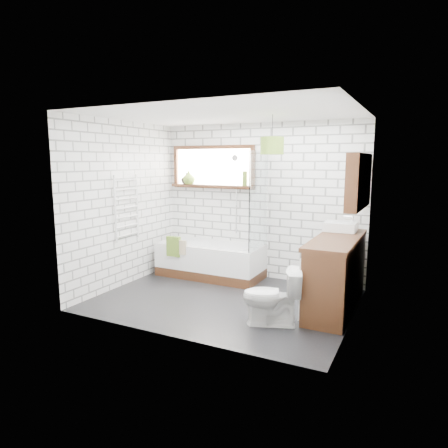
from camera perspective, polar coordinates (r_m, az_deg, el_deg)
The scene contains 22 objects.
floor at distance 5.63m, azimuth 0.00°, elevation -10.83°, with size 3.40×2.60×0.01m, color black.
ceiling at distance 5.33m, azimuth 0.00°, elevation 15.48°, with size 3.40×2.60×0.01m, color white.
wall_back at distance 6.52m, azimuth 5.15°, elevation 3.22°, with size 3.40×0.01×2.50m, color white.
wall_front at distance 4.22m, azimuth -7.95°, elevation -0.03°, with size 3.40×0.01×2.50m, color white.
wall_left at distance 6.28m, azimuth -14.07°, elevation 2.76°, with size 0.01×2.60×2.50m, color white.
wall_right at distance 4.83m, azimuth 18.43°, elevation 0.74°, with size 0.01×2.60×2.50m, color white.
window at distance 6.80m, azimuth -1.67°, elevation 8.14°, with size 1.52×0.16×0.68m, color #331A0E.
towel_radiator at distance 6.25m, azimuth -13.74°, elevation 2.29°, with size 0.06×0.52×1.00m, color white.
mirror_cabinet at distance 5.39m, azimuth 18.67°, elevation 5.83°, with size 0.16×1.20×0.70m, color #331A0E.
shower_riser at distance 6.63m, azimuth 1.79°, elevation 4.22°, with size 0.02×0.02×1.30m, color silver.
bathtub at distance 6.64m, azimuth -1.93°, elevation -5.16°, with size 1.72×0.76×0.56m, color white.
shower_screen at distance 6.11m, azimuth 4.95°, elevation 3.36°, with size 0.02×0.72×1.50m, color white.
towel_green at distance 6.51m, azimuth -7.22°, elevation -3.20°, with size 0.24×0.07×0.33m, color #597C25.
towel_beige at distance 6.43m, azimuth -6.13°, elevation -3.33°, with size 0.18×0.04×0.23m, color #C4B388.
vanity at distance 5.38m, azimuth 15.72°, elevation -6.78°, with size 0.53×1.65×0.94m, color #331A0E.
basin at distance 5.76m, azimuth 16.31°, elevation -0.34°, with size 0.43×0.37×0.12m, color white.
tap at distance 5.73m, azimuth 17.92°, elevation 0.29°, with size 0.03×0.03×0.17m, color silver.
toilet at distance 4.76m, azimuth 6.80°, elevation -10.25°, with size 0.67×0.38×0.68m, color white.
vase_olive at distance 7.01m, azimuth -5.07°, elevation 6.46°, with size 0.22×0.22×0.23m, color olive.
vase_dark at distance 7.03m, azimuth -5.38°, elevation 6.34°, with size 0.19×0.19×0.20m, color black.
bottle at distance 6.52m, azimuth 2.97°, elevation 6.33°, with size 0.08×0.08×0.24m, color olive.
pendant at distance 5.35m, azimuth 6.89°, elevation 11.04°, with size 0.31×0.31×0.23m, color #597C25.
Camera 1 is at (2.37, -4.73, 1.91)m, focal length 32.00 mm.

